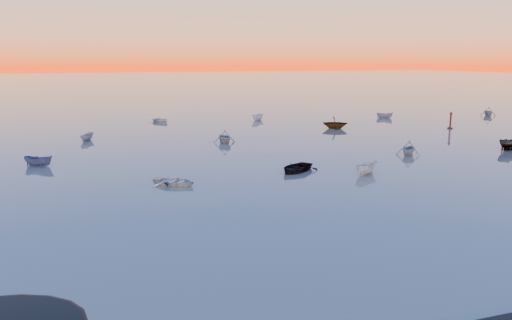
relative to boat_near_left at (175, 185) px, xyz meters
name	(u,v)px	position (x,y,z in m)	size (l,w,h in m)	color
ground	(161,108)	(9.28, 74.25, 0.00)	(600.00, 600.00, 0.00)	#645A53
mud_lobes	(457,298)	(9.28, -26.75, 0.01)	(140.00, 6.00, 0.07)	black
moored_fleet	(206,137)	(9.28, 27.25, 0.00)	(124.00, 58.00, 1.20)	silver
boat_near_left	(175,185)	(0.00, 0.00, 0.00)	(4.09, 1.71, 1.02)	silver
boat_near_center	(366,174)	(19.24, -1.75, 0.00)	(3.46, 1.46, 1.20)	silver
boat_near_right	(225,143)	(10.53, 21.12, 0.00)	(3.92, 1.76, 1.37)	gray
channel_marker	(450,122)	(49.71, 22.62, 1.18)	(0.84, 0.84, 2.99)	#420F0E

